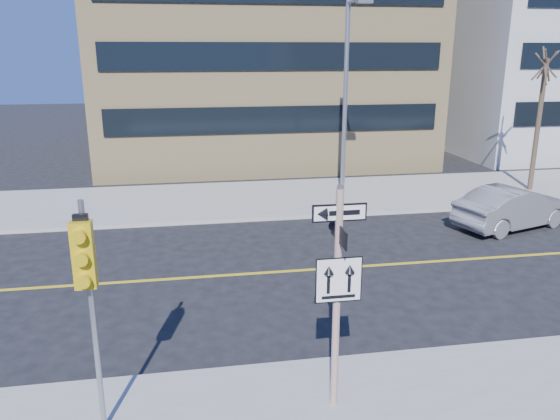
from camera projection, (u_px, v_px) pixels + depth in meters
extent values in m
plane|color=black|center=(304.00, 340.00, 12.29)|extent=(120.00, 120.00, 0.00)
cylinder|color=silver|center=(337.00, 302.00, 9.32)|extent=(0.13, 0.13, 4.00)
cylinder|color=gray|center=(340.00, 187.00, 8.75)|extent=(0.10, 0.10, 0.06)
cube|color=black|center=(339.00, 213.00, 8.87)|extent=(0.92, 0.03, 0.30)
cube|color=black|center=(339.00, 233.00, 8.97)|extent=(0.03, 0.92, 0.30)
cube|color=white|center=(339.00, 280.00, 9.11)|extent=(0.80, 0.03, 0.80)
cylinder|color=gray|center=(93.00, 321.00, 8.68)|extent=(0.09, 0.09, 4.00)
cube|color=gold|center=(84.00, 255.00, 8.15)|extent=(0.32, 0.22, 1.05)
sphere|color=#8C0705|center=(80.00, 235.00, 7.94)|extent=(0.17, 0.17, 0.17)
sphere|color=black|center=(82.00, 258.00, 8.04)|extent=(0.17, 0.17, 0.17)
sphere|color=black|center=(85.00, 280.00, 8.13)|extent=(0.17, 0.17, 0.17)
imported|color=slate|center=(514.00, 207.00, 19.90)|extent=(2.95, 4.93, 1.54)
cylinder|color=gray|center=(345.00, 105.00, 22.17)|extent=(0.18, 0.18, 8.00)
cylinder|color=gray|center=(356.00, 0.00, 20.12)|extent=(0.10, 2.20, 0.10)
cube|color=gray|center=(365.00, 1.00, 19.20)|extent=(0.55, 0.30, 0.16)
cylinder|color=#362B20|center=(538.00, 126.00, 24.21)|extent=(0.22, 0.22, 5.80)
cube|color=tan|center=(253.00, 4.00, 33.72)|extent=(18.00, 18.00, 18.00)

